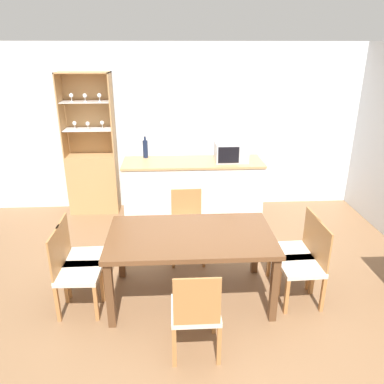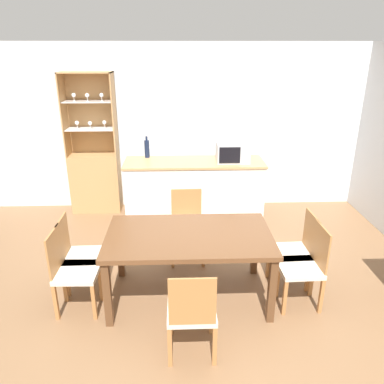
% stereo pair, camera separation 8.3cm
% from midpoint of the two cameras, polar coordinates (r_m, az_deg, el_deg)
% --- Properties ---
extents(ground_plane, '(18.00, 18.00, 0.00)m').
position_cam_midpoint_polar(ground_plane, '(4.07, 3.61, -16.25)').
color(ground_plane, brown).
extents(wall_back, '(6.80, 0.06, 2.55)m').
position_cam_midpoint_polar(wall_back, '(5.97, 1.47, 9.68)').
color(wall_back, silver).
rests_on(wall_back, ground_plane).
extents(kitchen_counter, '(1.99, 0.63, 0.95)m').
position_cam_midpoint_polar(kitchen_counter, '(5.49, 0.76, -0.05)').
color(kitchen_counter, white).
rests_on(kitchen_counter, ground_plane).
extents(display_cabinet, '(0.75, 0.36, 2.14)m').
position_cam_midpoint_polar(display_cabinet, '(6.07, -14.14, 2.90)').
color(display_cabinet, tan).
rests_on(display_cabinet, ground_plane).
extents(dining_table, '(1.65, 0.95, 0.73)m').
position_cam_midpoint_polar(dining_table, '(3.78, 0.16, -7.52)').
color(dining_table, brown).
rests_on(dining_table, ground_plane).
extents(dining_chair_side_right_near, '(0.42, 0.42, 0.86)m').
position_cam_midpoint_polar(dining_chair_side_right_near, '(3.98, 17.22, -10.72)').
color(dining_chair_side_right_near, beige).
rests_on(dining_chair_side_right_near, ground_plane).
extents(dining_chair_side_left_near, '(0.42, 0.42, 0.86)m').
position_cam_midpoint_polar(dining_chair_side_left_near, '(3.90, -17.12, -11.38)').
color(dining_chair_side_left_near, beige).
rests_on(dining_chair_side_left_near, ground_plane).
extents(dining_chair_head_near, '(0.41, 0.41, 0.86)m').
position_cam_midpoint_polar(dining_chair_head_near, '(3.25, 0.73, -17.79)').
color(dining_chair_head_near, beige).
rests_on(dining_chair_head_near, ground_plane).
extents(dining_chair_side_left_far, '(0.41, 0.41, 0.86)m').
position_cam_midpoint_polar(dining_chair_side_left_far, '(4.14, -16.16, -9.29)').
color(dining_chair_side_left_far, beige).
rests_on(dining_chair_side_left_far, ground_plane).
extents(dining_chair_side_right_far, '(0.42, 0.42, 0.86)m').
position_cam_midpoint_polar(dining_chair_side_right_far, '(4.21, 16.01, -8.70)').
color(dining_chair_side_right_far, beige).
rests_on(dining_chair_side_right_far, ground_plane).
extents(dining_chair_head_far, '(0.41, 0.41, 0.86)m').
position_cam_midpoint_polar(dining_chair_head_far, '(4.58, -0.24, -5.22)').
color(dining_chair_head_far, beige).
rests_on(dining_chair_head_far, ground_plane).
extents(microwave, '(0.46, 0.36, 0.27)m').
position_cam_midpoint_polar(microwave, '(5.34, 6.64, 6.09)').
color(microwave, '#B7BABF').
rests_on(microwave, kitchen_counter).
extents(wine_bottle, '(0.07, 0.07, 0.31)m').
position_cam_midpoint_polar(wine_bottle, '(5.53, -6.45, 6.61)').
color(wine_bottle, '#141E38').
rests_on(wine_bottle, kitchen_counter).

